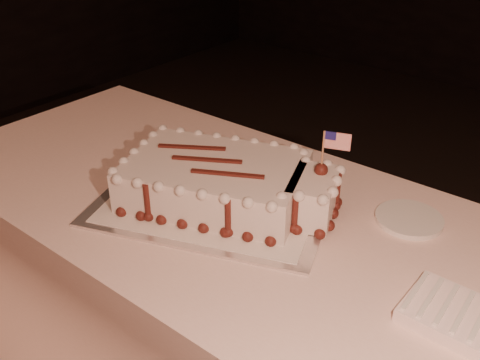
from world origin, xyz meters
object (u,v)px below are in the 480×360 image
Objects in this scene: sheet_cake at (227,182)px; side_plate at (409,219)px; cake_board at (216,200)px; napkin_stack at (461,318)px.

sheet_cake is 0.45m from side_plate.
cake_board is 0.07m from sheet_cake.
side_plate is at bearing 129.16° from napkin_stack.
sheet_cake reaches higher than side_plate.
napkin_stack is at bearing -50.84° from side_plate.
side_plate reaches higher than cake_board.
sheet_cake is 3.53× the size of side_plate.
napkin_stack is 0.34m from side_plate.
side_plate is at bearing 28.19° from sheet_cake.
sheet_cake is at bearing -151.81° from side_plate.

